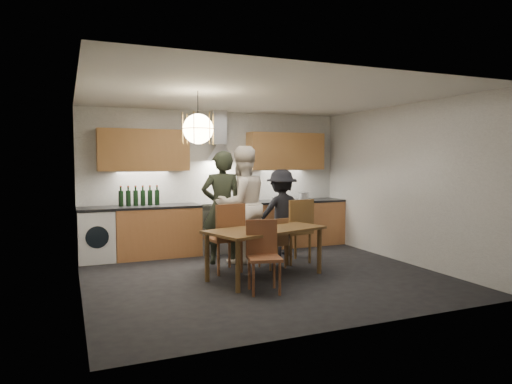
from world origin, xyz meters
name	(u,v)px	position (x,y,z in m)	size (l,w,h in m)	color
ground	(264,276)	(0.00, 0.00, 0.00)	(5.00, 5.00, 0.00)	black
room_shell	(264,159)	(0.00, 0.00, 1.71)	(5.02, 4.52, 2.61)	silver
counter_run	(223,227)	(0.02, 1.95, 0.45)	(5.00, 0.62, 0.90)	tan
range_stove	(222,228)	(0.00, 1.94, 0.44)	(0.90, 0.60, 0.92)	silver
wall_fixtures	(219,150)	(0.00, 2.07, 1.87)	(4.30, 0.54, 1.10)	#BE8449
pendant_lamp	(198,129)	(-1.00, -0.10, 2.10)	(0.43, 0.43, 0.70)	black
dining_table	(265,234)	(-0.02, -0.09, 0.63)	(1.86, 1.32, 0.71)	brown
chair_back_left	(227,233)	(-0.44, 0.36, 0.60)	(0.54, 0.54, 1.05)	brown
chair_back_mid	(275,240)	(0.33, 0.32, 0.45)	(0.42, 0.42, 0.79)	brown
chair_back_right	(297,227)	(0.82, 0.52, 0.60)	(0.55, 0.55, 1.06)	brown
chair_front	(263,251)	(-0.32, -0.69, 0.52)	(0.49, 0.49, 0.91)	brown
person_left	(222,207)	(-0.31, 1.00, 0.92)	(0.67, 0.44, 1.84)	black
person_mid	(242,205)	(0.02, 0.96, 0.96)	(0.93, 0.73, 1.92)	silver
person_right	(281,212)	(0.87, 1.22, 0.76)	(0.98, 0.57, 1.52)	black
mixing_bowl	(280,199)	(1.19, 1.93, 0.94)	(0.31, 0.31, 0.08)	silver
stock_pot	(303,196)	(1.69, 1.92, 0.97)	(0.20, 0.20, 0.14)	silver
wine_bottles	(139,196)	(-1.48, 2.00, 1.07)	(0.70, 0.08, 0.35)	black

